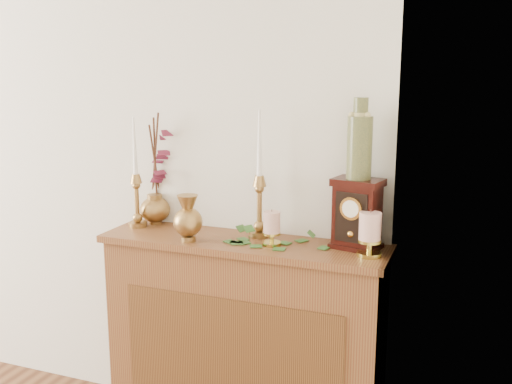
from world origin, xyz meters
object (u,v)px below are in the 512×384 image
at_px(ginger_jar, 161,173).
at_px(mantel_clock, 357,214).
at_px(candlestick_left, 136,192).
at_px(ceramic_vase, 360,143).
at_px(bud_vase, 188,219).
at_px(candlestick_center, 259,196).

bearing_deg(ginger_jar, mantel_clock, -5.15).
xyz_separation_m(candlestick_left, ceramic_vase, (1.00, 0.03, 0.26)).
height_order(candlestick_left, bud_vase, candlestick_left).
bearing_deg(bud_vase, candlestick_center, 34.98).
xyz_separation_m(candlestick_center, ginger_jar, (-0.52, 0.07, 0.05)).
bearing_deg(bud_vase, mantel_clock, 13.12).
relative_size(bud_vase, mantel_clock, 0.69).
distance_m(bud_vase, mantel_clock, 0.70).
bearing_deg(candlestick_center, bud_vase, -145.02).
bearing_deg(ceramic_vase, mantel_clock, -101.76).
height_order(candlestick_left, ceramic_vase, ceramic_vase).
bearing_deg(ceramic_vase, candlestick_left, -178.14).
height_order(bud_vase, ceramic_vase, ceramic_vase).
height_order(candlestick_left, ginger_jar, ginger_jar).
distance_m(candlestick_center, bud_vase, 0.32).
xyz_separation_m(candlestick_center, mantel_clock, (0.42, -0.02, -0.04)).
xyz_separation_m(candlestick_left, ginger_jar, (0.06, 0.11, 0.07)).
distance_m(mantel_clock, ceramic_vase, 0.29).
bearing_deg(candlestick_left, ceramic_vase, 1.86).
relative_size(candlestick_left, candlestick_center, 0.92).
bearing_deg(ceramic_vase, candlestick_center, 177.78).
bearing_deg(ginger_jar, candlestick_left, -118.30).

